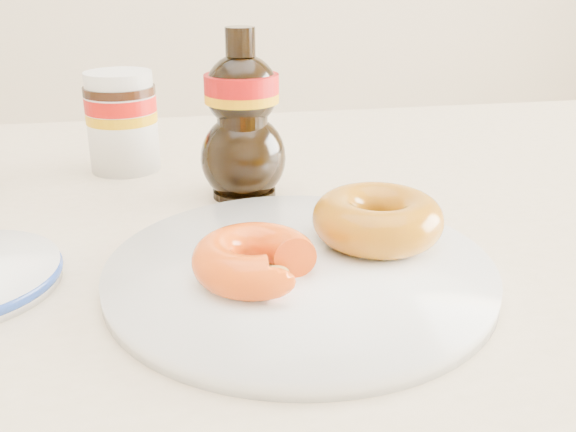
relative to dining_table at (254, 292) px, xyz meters
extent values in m
cube|color=beige|center=(0.00, 0.00, 0.06)|extent=(1.40, 0.90, 0.04)
cylinder|color=#C6B28C|center=(0.62, 0.37, -0.31)|extent=(0.06, 0.06, 0.71)
cylinder|color=white|center=(0.02, -0.14, 0.09)|extent=(0.31, 0.31, 0.02)
torus|color=white|center=(0.02, -0.14, 0.09)|extent=(0.30, 0.30, 0.01)
torus|color=#EE580D|center=(-0.02, -0.16, 0.11)|extent=(0.10, 0.10, 0.03)
torus|color=#AB660B|center=(0.09, -0.11, 0.12)|extent=(0.15, 0.15, 0.04)
cylinder|color=white|center=(-0.13, 0.19, 0.13)|extent=(0.08, 0.08, 0.10)
cylinder|color=#990905|center=(-0.13, 0.19, 0.16)|extent=(0.08, 0.08, 0.02)
cylinder|color=#D89905|center=(-0.13, 0.19, 0.15)|extent=(0.08, 0.08, 0.01)
cylinder|color=black|center=(-0.13, 0.19, 0.18)|extent=(0.08, 0.08, 0.01)
cylinder|color=white|center=(-0.13, 0.19, 0.19)|extent=(0.08, 0.08, 0.02)
camera|label=1|loc=(-0.07, -0.58, 0.32)|focal=40.00mm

